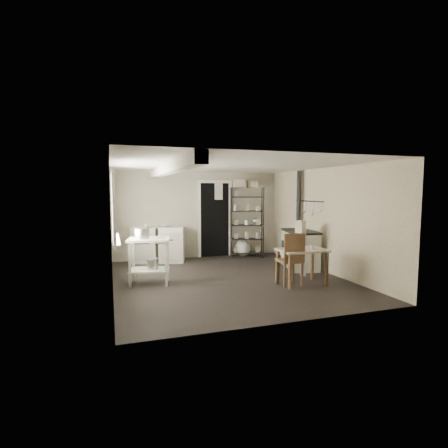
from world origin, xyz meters
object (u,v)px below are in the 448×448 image
object	(u,v)px
shelf_rack	(247,222)
flour_sack	(243,248)
prep_table	(149,264)
stove	(300,249)
stockpot	(142,236)
base_cabinets	(158,244)
work_table	(302,265)
chair	(289,260)

from	to	relation	value
shelf_rack	flour_sack	bearing A→B (deg)	145.19
prep_table	stove	size ratio (longest dim) A/B	0.80
stockpot	base_cabinets	xyz separation A→B (m)	(0.57, 2.08, -0.48)
stockpot	base_cabinets	distance (m)	2.21
prep_table	work_table	world-z (taller)	prep_table
base_cabinets	stockpot	bearing A→B (deg)	-89.70
prep_table	base_cabinets	world-z (taller)	base_cabinets
stockpot	chair	bearing A→B (deg)	-18.63
chair	base_cabinets	bearing A→B (deg)	126.85
stove	chair	distance (m)	1.59
shelf_rack	stove	bearing A→B (deg)	-51.53
work_table	chair	distance (m)	0.28
chair	flour_sack	size ratio (longest dim) A/B	2.12
base_cabinets	flour_sack	distance (m)	2.30
prep_table	chair	world-z (taller)	chair
base_cabinets	flour_sack	bearing A→B (deg)	15.78
stove	chair	bearing A→B (deg)	-114.96
base_cabinets	work_table	world-z (taller)	base_cabinets
stockpot	stove	world-z (taller)	stockpot
stockpot	shelf_rack	distance (m)	3.55
stockpot	flour_sack	world-z (taller)	stockpot
stockpot	shelf_rack	world-z (taller)	shelf_rack
prep_table	stockpot	distance (m)	0.55
prep_table	shelf_rack	distance (m)	3.49
prep_table	base_cabinets	bearing A→B (deg)	77.89
shelf_rack	chair	bearing A→B (deg)	-79.99
stove	flour_sack	size ratio (longest dim) A/B	2.34
stove	shelf_rack	bearing A→B (deg)	125.35
work_table	chair	world-z (taller)	chair
prep_table	base_cabinets	distance (m)	2.13
prep_table	shelf_rack	size ratio (longest dim) A/B	0.47
prep_table	flour_sack	world-z (taller)	prep_table
shelf_rack	stove	xyz separation A→B (m)	(0.68, -1.63, -0.51)
stove	work_table	xyz separation A→B (m)	(-0.71, -1.28, -0.06)
shelf_rack	flour_sack	xyz separation A→B (m)	(-0.07, 0.09, -0.71)
prep_table	chair	size ratio (longest dim) A/B	0.88
stockpot	flour_sack	bearing A→B (deg)	36.06
base_cabinets	chair	size ratio (longest dim) A/B	1.33
stove	chair	xyz separation A→B (m)	(-0.97, -1.26, 0.04)
base_cabinets	flour_sack	size ratio (longest dim) A/B	2.83
stockpot	shelf_rack	bearing A→B (deg)	34.20
work_table	base_cabinets	bearing A→B (deg)	128.04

